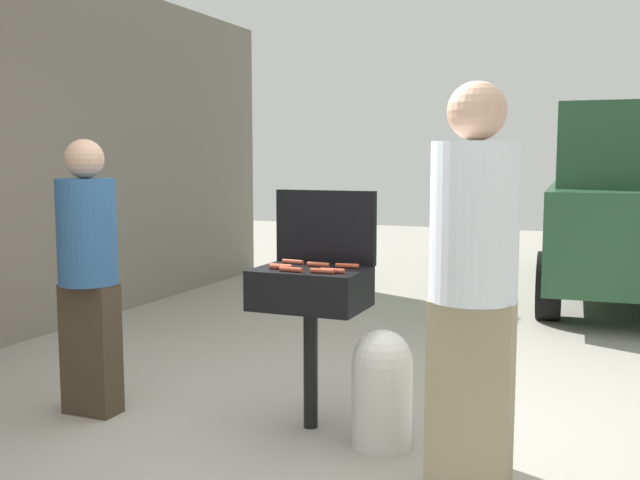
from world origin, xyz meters
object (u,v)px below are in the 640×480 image
(hot_dog_1, at_px, (333,271))
(hot_dog_7, at_px, (291,270))
(hot_dog_4, at_px, (293,262))
(propane_tank, at_px, (382,386))
(hot_dog_6, at_px, (281,267))
(person_left, at_px, (88,267))
(bbq_grill, at_px, (311,294))
(hot_dog_2, at_px, (347,266))
(hot_dog_5, at_px, (281,266))
(hot_dog_0, at_px, (322,271))
(person_right, at_px, (473,275))
(hot_dog_3, at_px, (318,264))

(hot_dog_1, relative_size, hot_dog_7, 1.00)
(hot_dog_4, relative_size, propane_tank, 0.21)
(hot_dog_1, bearing_deg, hot_dog_4, 146.21)
(hot_dog_1, relative_size, hot_dog_6, 1.00)
(propane_tank, xyz_separation_m, person_left, (-1.73, -0.18, 0.55))
(bbq_grill, relative_size, hot_dog_6, 6.93)
(propane_tank, height_order, person_left, person_left)
(person_left, bearing_deg, hot_dog_2, 24.01)
(hot_dog_2, xyz_separation_m, hot_dog_5, (-0.33, -0.15, 0.00))
(hot_dog_0, xyz_separation_m, hot_dog_5, (-0.28, 0.08, 0.00))
(hot_dog_2, relative_size, hot_dog_4, 1.00)
(hot_dog_6, xyz_separation_m, hot_dog_7, (0.09, -0.06, 0.00))
(hot_dog_5, height_order, person_right, person_right)
(hot_dog_2, bearing_deg, hot_dog_3, -173.88)
(hot_dog_3, height_order, propane_tank, hot_dog_3)
(hot_dog_6, bearing_deg, hot_dog_0, -9.31)
(hot_dog_2, xyz_separation_m, hot_dog_3, (-0.17, -0.02, 0.00))
(hot_dog_1, xyz_separation_m, person_right, (0.80, -0.36, 0.08))
(hot_dog_2, xyz_separation_m, hot_dog_4, (-0.34, 0.03, 0.00))
(hot_dog_3, xyz_separation_m, hot_dog_7, (-0.06, -0.23, 0.00))
(hot_dog_6, bearing_deg, hot_dog_3, 47.79)
(hot_dog_3, distance_m, hot_dog_4, 0.18)
(hot_dog_2, bearing_deg, hot_dog_0, -103.84)
(hot_dog_3, height_order, person_left, person_left)
(bbq_grill, relative_size, hot_dog_7, 6.93)
(person_left, bearing_deg, person_right, 5.24)
(hot_dog_2, xyz_separation_m, propane_tank, (0.27, -0.19, -0.59))
(hot_dog_6, bearing_deg, person_right, -18.34)
(hot_dog_1, bearing_deg, hot_dog_2, 87.16)
(hot_dog_0, distance_m, hot_dog_7, 0.17)
(hot_dog_1, height_order, hot_dog_3, same)
(hot_dog_2, relative_size, person_left, 0.08)
(hot_dog_1, bearing_deg, bbq_grill, 149.67)
(hot_dog_7, bearing_deg, hot_dog_1, 12.78)
(hot_dog_5, bearing_deg, hot_dog_0, -15.67)
(hot_dog_0, relative_size, hot_dog_2, 1.00)
(hot_dog_1, bearing_deg, hot_dog_5, 172.48)
(hot_dog_0, bearing_deg, person_left, -174.26)
(propane_tank, xyz_separation_m, person_right, (0.53, -0.36, 0.67))
(hot_dog_5, bearing_deg, hot_dog_7, -41.81)
(hot_dog_0, height_order, hot_dog_1, same)
(hot_dog_2, distance_m, hot_dog_6, 0.37)
(hot_dog_3, bearing_deg, hot_dog_5, -141.64)
(hot_dog_0, xyz_separation_m, hot_dog_4, (-0.28, 0.26, 0.00))
(bbq_grill, bearing_deg, hot_dog_7, -108.11)
(hot_dog_0, bearing_deg, person_right, -20.95)
(person_left, xyz_separation_m, person_right, (2.26, -0.18, 0.12))
(hot_dog_1, distance_m, hot_dog_7, 0.23)
(person_right, bearing_deg, hot_dog_1, -18.01)
(hot_dog_3, bearing_deg, hot_dog_0, -62.55)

